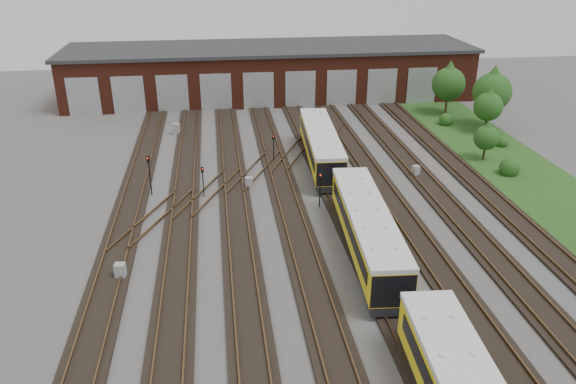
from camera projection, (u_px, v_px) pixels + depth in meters
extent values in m
plane|color=#403E3C|center=(333.00, 251.00, 36.74)|extent=(120.00, 120.00, 0.00)
cube|color=black|center=(113.00, 265.00, 35.03)|extent=(2.40, 70.00, 0.18)
cube|color=brown|center=(101.00, 263.00, 34.88)|extent=(0.10, 70.00, 0.15)
cube|color=brown|center=(125.00, 262.00, 35.05)|extent=(0.10, 70.00, 0.15)
cube|color=black|center=(178.00, 260.00, 35.51)|extent=(2.40, 70.00, 0.18)
cube|color=brown|center=(166.00, 259.00, 35.35)|extent=(0.10, 70.00, 0.15)
cube|color=brown|center=(189.00, 257.00, 35.52)|extent=(0.10, 70.00, 0.15)
cube|color=black|center=(241.00, 256.00, 35.98)|extent=(2.40, 70.00, 0.18)
cube|color=brown|center=(230.00, 255.00, 35.83)|extent=(0.10, 70.00, 0.15)
cube|color=brown|center=(252.00, 253.00, 36.00)|extent=(0.10, 70.00, 0.15)
cube|color=black|center=(303.00, 252.00, 36.46)|extent=(2.40, 70.00, 0.18)
cube|color=brown|center=(292.00, 250.00, 36.31)|extent=(0.10, 70.00, 0.15)
cube|color=brown|center=(314.00, 249.00, 36.48)|extent=(0.10, 70.00, 0.15)
cube|color=black|center=(363.00, 248.00, 36.94)|extent=(2.40, 70.00, 0.18)
cube|color=brown|center=(352.00, 246.00, 36.78)|extent=(0.10, 70.00, 0.15)
cube|color=brown|center=(374.00, 245.00, 36.95)|extent=(0.10, 70.00, 0.15)
cube|color=black|center=(421.00, 244.00, 37.41)|extent=(2.40, 70.00, 0.18)
cube|color=brown|center=(411.00, 242.00, 37.26)|extent=(0.10, 70.00, 0.15)
cube|color=brown|center=(432.00, 241.00, 37.43)|extent=(0.10, 70.00, 0.15)
cube|color=black|center=(478.00, 240.00, 37.89)|extent=(2.40, 70.00, 0.18)
cube|color=brown|center=(468.00, 239.00, 37.74)|extent=(0.10, 70.00, 0.15)
cube|color=brown|center=(489.00, 237.00, 37.91)|extent=(0.10, 70.00, 0.15)
cube|color=black|center=(534.00, 236.00, 38.37)|extent=(2.40, 70.00, 0.18)
cube|color=brown|center=(524.00, 235.00, 38.21)|extent=(0.10, 70.00, 0.15)
cube|color=brown|center=(544.00, 233.00, 38.39)|extent=(0.10, 70.00, 0.15)
cube|color=brown|center=(209.00, 192.00, 44.70)|extent=(5.40, 9.62, 0.15)
cube|color=brown|center=(255.00, 170.00, 48.79)|extent=(5.40, 9.62, 0.15)
cube|color=brown|center=(294.00, 152.00, 52.88)|extent=(5.40, 9.62, 0.15)
cube|color=brown|center=(154.00, 217.00, 40.62)|extent=(5.40, 9.62, 0.15)
cube|color=brown|center=(328.00, 137.00, 56.97)|extent=(5.40, 9.62, 0.15)
cube|color=#582316|center=(270.00, 73.00, 71.60)|extent=(50.00, 12.00, 6.00)
cube|color=#2C2C2E|center=(270.00, 48.00, 70.30)|extent=(51.00, 12.50, 0.40)
cube|color=#939598|center=(84.00, 97.00, 63.88)|extent=(3.60, 0.12, 4.40)
cube|color=#939598|center=(129.00, 95.00, 64.47)|extent=(3.60, 0.12, 4.40)
cube|color=#939598|center=(173.00, 94.00, 65.07)|extent=(3.60, 0.12, 4.40)
cube|color=#939598|center=(216.00, 92.00, 65.67)|extent=(3.60, 0.12, 4.40)
cube|color=#939598|center=(259.00, 91.00, 66.26)|extent=(3.60, 0.12, 4.40)
cube|color=#939598|center=(300.00, 90.00, 66.86)|extent=(3.60, 0.12, 4.40)
cube|color=#939598|center=(341.00, 88.00, 67.45)|extent=(3.60, 0.12, 4.40)
cube|color=#939598|center=(382.00, 87.00, 68.05)|extent=(3.60, 0.12, 4.40)
cube|color=#939598|center=(421.00, 86.00, 68.65)|extent=(3.60, 0.12, 4.40)
cube|color=#234B19|center=(527.00, 177.00, 48.02)|extent=(8.00, 55.00, 0.05)
cube|color=black|center=(366.00, 246.00, 36.09)|extent=(3.06, 14.17, 0.56)
cube|color=yellow|center=(367.00, 228.00, 35.55)|extent=(3.34, 14.19, 2.06)
cube|color=silver|center=(368.00, 212.00, 35.07)|extent=(3.44, 14.19, 0.28)
cube|color=black|center=(348.00, 226.00, 35.38)|extent=(0.86, 12.35, 0.80)
cube|color=black|center=(387.00, 224.00, 35.53)|extent=(0.86, 12.35, 0.80)
cube|color=black|center=(320.00, 158.00, 50.54)|extent=(3.06, 14.17, 0.56)
cube|color=yellow|center=(321.00, 144.00, 49.99)|extent=(3.34, 14.19, 2.06)
cube|color=silver|center=(321.00, 132.00, 49.51)|extent=(3.44, 14.19, 0.28)
cube|color=black|center=(307.00, 142.00, 49.82)|extent=(0.86, 12.35, 0.80)
cube|color=black|center=(335.00, 141.00, 49.97)|extent=(0.86, 12.35, 0.80)
cylinder|color=black|center=(150.00, 179.00, 44.24)|extent=(0.10, 0.10, 2.78)
cube|color=black|center=(148.00, 159.00, 43.56)|extent=(0.29, 0.23, 0.51)
sphere|color=red|center=(148.00, 158.00, 43.42)|extent=(0.12, 0.12, 0.12)
cylinder|color=black|center=(203.00, 184.00, 44.09)|extent=(0.09, 0.09, 2.05)
cube|color=black|center=(202.00, 170.00, 43.57)|extent=(0.24, 0.16, 0.44)
sphere|color=red|center=(202.00, 169.00, 43.46)|extent=(0.11, 0.11, 0.11)
cylinder|color=black|center=(274.00, 151.00, 50.95)|extent=(0.09, 0.09, 2.15)
cube|color=black|center=(274.00, 137.00, 50.41)|extent=(0.25, 0.18, 0.46)
sphere|color=red|center=(274.00, 136.00, 50.29)|extent=(0.11, 0.11, 0.11)
cylinder|color=black|center=(320.00, 193.00, 42.31)|extent=(0.10, 0.10, 2.30)
cube|color=black|center=(320.00, 176.00, 41.74)|extent=(0.24, 0.15, 0.48)
sphere|color=red|center=(321.00, 175.00, 41.61)|extent=(0.12, 0.12, 0.12)
cube|color=#999B9E|center=(120.00, 271.00, 33.55)|extent=(0.68, 0.58, 1.03)
cube|color=#999B9E|center=(176.00, 129.00, 58.36)|extent=(0.81, 0.72, 1.15)
cube|color=#999B9E|center=(249.00, 183.00, 45.70)|extent=(0.66, 0.58, 0.99)
cube|color=#999B9E|center=(416.00, 171.00, 48.06)|extent=(0.71, 0.65, 0.96)
cube|color=#999B9E|center=(325.00, 166.00, 49.09)|extent=(0.72, 0.67, 0.96)
cylinder|color=#372419|center=(446.00, 106.00, 64.91)|extent=(0.25, 0.25, 1.93)
sphere|color=#1A4012|center=(449.00, 84.00, 63.85)|extent=(3.74, 3.74, 3.74)
cone|color=#1A4012|center=(450.00, 72.00, 63.29)|extent=(3.21, 3.21, 2.67)
cylinder|color=#372419|center=(485.00, 126.00, 58.77)|extent=(0.20, 0.20, 1.53)
sphere|color=#1A4012|center=(488.00, 107.00, 57.93)|extent=(2.98, 2.98, 2.98)
cone|color=#1A4012|center=(490.00, 97.00, 57.49)|extent=(2.55, 2.55, 2.13)
cylinder|color=#372419|center=(488.00, 117.00, 60.53)|extent=(0.21, 0.21, 2.08)
sphere|color=#1A4012|center=(492.00, 92.00, 59.38)|extent=(4.05, 4.05, 4.05)
cone|color=#1A4012|center=(494.00, 78.00, 58.79)|extent=(3.47, 3.47, 2.89)
cylinder|color=#372419|center=(484.00, 154.00, 51.64)|extent=(0.20, 0.20, 1.16)
sphere|color=#1A4012|center=(486.00, 138.00, 51.01)|extent=(2.25, 2.25, 2.25)
cone|color=#1A4012|center=(488.00, 129.00, 50.67)|extent=(1.93, 1.93, 1.61)
sphere|color=#1A4012|center=(510.00, 165.00, 48.26)|extent=(1.71, 1.71, 1.71)
sphere|color=#1A4012|center=(447.00, 118.00, 61.19)|extent=(1.55, 1.55, 1.55)
sphere|color=#1A4012|center=(502.00, 140.00, 54.93)|extent=(1.22, 1.22, 1.22)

